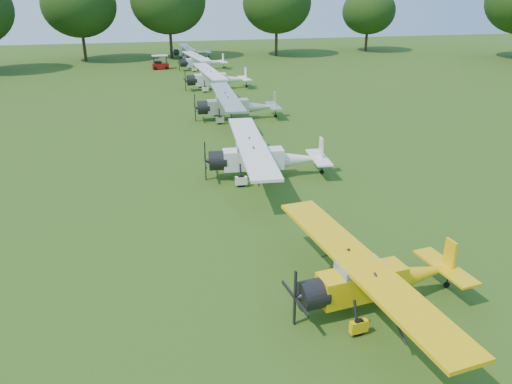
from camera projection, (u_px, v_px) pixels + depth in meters
ground at (280, 207)px, 25.94m from camera, size 160.00×160.00×0.00m
tree_belt at (355, 46)px, 23.66m from camera, size 137.36×130.27×14.52m
aircraft_2 at (374, 276)px, 17.61m from camera, size 6.80×10.79×2.12m
aircraft_3 at (263, 155)px, 29.48m from camera, size 7.44×11.86×2.33m
aircraft_4 at (234, 104)px, 41.98m from camera, size 7.27×11.55×2.28m
aircraft_5 at (215, 77)px, 53.86m from camera, size 7.15×11.40×2.24m
aircraft_6 at (201, 61)px, 65.91m from camera, size 6.48×10.27×2.02m
aircraft_7 at (190, 51)px, 76.19m from camera, size 5.85×9.32×1.83m
golf_cart at (160, 65)px, 66.64m from camera, size 2.21×1.45×1.82m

